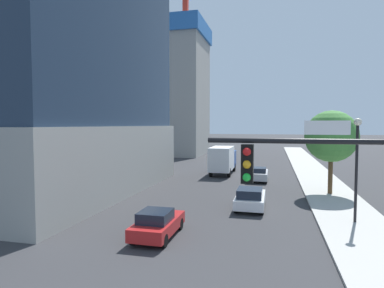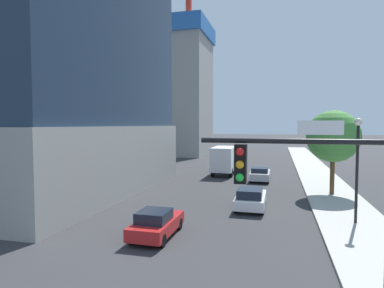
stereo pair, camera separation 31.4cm
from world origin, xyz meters
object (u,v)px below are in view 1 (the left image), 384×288
Objects in this scene: street_tree at (331,136)px; box_truck at (223,159)px; street_lamp at (357,155)px; car_red at (157,224)px; car_silver at (258,174)px; car_white at (250,198)px; traffic_light_pole at (326,192)px; construction_building at (172,83)px.

street_tree is 14.31m from box_truck.
street_tree is 0.97× the size of box_truck.
box_truck is (-10.46, 17.62, -2.28)m from street_lamp.
street_lamp reaches higher than car_red.
box_truck is at bearing 120.70° from street_lamp.
street_lamp reaches higher than car_silver.
car_silver is (-6.19, 13.94, -3.38)m from street_lamp.
car_silver is at bearing 90.00° from car_white.
car_red is (-10.37, -13.06, -4.16)m from street_tree.
traffic_light_pole is at bearing -105.98° from street_lamp.
street_tree is at bearing -43.04° from car_silver.
car_silver is (-2.83, 25.68, -3.38)m from traffic_light_pole.
traffic_light_pole is at bearing -78.52° from car_white.
traffic_light_pole reaches higher than car_red.
construction_building is 7.63× the size of car_silver.
car_white is (-2.83, 13.95, -3.35)m from traffic_light_pole.
street_lamp reaches higher than car_white.
traffic_light_pole is 30.29m from box_truck.
car_red is at bearing -90.00° from box_truck.
car_red is at bearing -102.81° from car_silver.
box_truck is (13.56, -23.46, -12.12)m from construction_building.
construction_building is 5.69× the size of traffic_light_pole.
street_lamp is 12.00m from car_red.
construction_building is 49.65m from car_red.
car_red is at bearing -121.23° from car_white.
traffic_light_pole is at bearing -76.41° from box_truck.
street_tree reaches higher than car_silver.
car_red is (-7.10, 6.92, -3.38)m from traffic_light_pole.
street_tree is at bearing -42.12° from box_truck.
street_lamp is 20.61m from box_truck.
car_white is at bearing -65.36° from construction_building.
box_truck is at bearing 137.88° from street_tree.
car_silver is at bearing 77.19° from car_red.
car_silver is 5.74m from box_truck.
car_white is at bearing 160.32° from street_lamp.
car_silver is at bearing 113.96° from street_lamp.
car_silver is at bearing -40.76° from box_truck.
street_lamp is 15.63m from car_silver.
traffic_light_pole is 12.21m from street_lamp.
box_truck is at bearing 139.24° from car_silver.
car_red reaches higher than car_silver.
construction_building is at bearing 114.64° from car_white.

